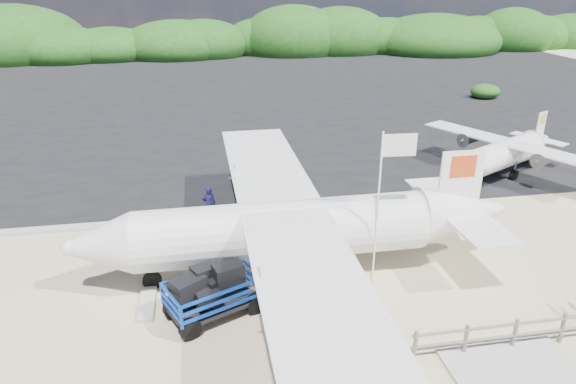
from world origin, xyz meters
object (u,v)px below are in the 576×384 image
at_px(crew_a, 209,204).
at_px(aircraft_large, 447,120).
at_px(flagpole, 372,285).
at_px(baggage_cart, 215,315).
at_px(signboard, 320,331).
at_px(crew_b, 283,232).
at_px(crew_c, 317,226).
at_px(aircraft_small, 123,97).

xyz_separation_m(crew_a, aircraft_large, (17.88, 14.02, -0.80)).
relative_size(flagpole, aircraft_large, 0.30).
distance_m(baggage_cart, signboard, 3.36).
bearing_deg(signboard, flagpole, 44.02).
distance_m(signboard, crew_b, 5.02).
distance_m(baggage_cart, crew_c, 5.64).
bearing_deg(aircraft_large, signboard, 55.88).
height_order(baggage_cart, crew_b, crew_b).
relative_size(signboard, crew_a, 0.93).
relative_size(signboard, crew_b, 0.88).
relative_size(crew_c, aircraft_large, 0.10).
distance_m(aircraft_large, aircraft_small, 27.34).
bearing_deg(crew_c, aircraft_small, -48.85).
bearing_deg(flagpole, aircraft_large, 58.03).
bearing_deg(crew_a, flagpole, 122.17).
distance_m(signboard, aircraft_small, 35.55).
xyz_separation_m(flagpole, crew_c, (-1.29, 2.96, 0.91)).
bearing_deg(crew_a, crew_b, 120.51).
relative_size(baggage_cart, flagpole, 0.56).
height_order(baggage_cart, crew_a, crew_a).
xyz_separation_m(baggage_cart, flagpole, (5.41, 0.77, 0.00)).
bearing_deg(flagpole, crew_b, 133.22).
xyz_separation_m(baggage_cart, crew_a, (0.07, 6.83, 0.80)).
relative_size(signboard, crew_c, 0.82).
bearing_deg(crew_a, signboard, 101.04).
relative_size(baggage_cart, signboard, 2.10).
bearing_deg(aircraft_small, crew_b, 80.37).
height_order(aircraft_large, aircraft_small, aircraft_large).
height_order(crew_a, aircraft_small, crew_a).
distance_m(baggage_cart, aircraft_large, 27.51).
xyz_separation_m(baggage_cart, aircraft_large, (17.95, 20.85, 0.00)).
bearing_deg(crew_a, aircraft_small, -84.88).
bearing_deg(flagpole, crew_a, 131.43).
height_order(crew_a, crew_b, crew_b).
bearing_deg(crew_b, signboard, 95.66).
bearing_deg(baggage_cart, crew_b, 28.27).
relative_size(baggage_cart, aircraft_small, 0.39).
height_order(signboard, crew_c, crew_c).
height_order(signboard, crew_b, crew_b).
bearing_deg(signboard, crew_a, 112.29).
relative_size(flagpole, crew_c, 3.04).
bearing_deg(crew_c, aircraft_large, -107.99).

